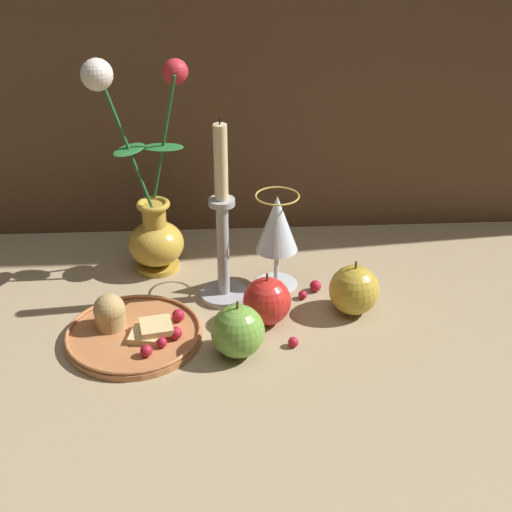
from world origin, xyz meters
name	(u,v)px	position (x,y,z in m)	size (l,w,h in m)	color
ground_plane	(200,319)	(0.00, 0.00, 0.00)	(2.40, 2.40, 0.00)	#9E8966
vase	(151,213)	(-0.08, 0.17, 0.11)	(0.16, 0.10, 0.38)	gold
plate_with_pastries	(131,330)	(-0.10, -0.05, 0.01)	(0.21, 0.21, 0.07)	#B77042
wine_glass	(277,227)	(0.13, 0.10, 0.11)	(0.07, 0.07, 0.17)	silver
candlestick	(223,237)	(0.04, 0.06, 0.11)	(0.08, 0.08, 0.31)	#A3A3A8
apple_beside_vase	(267,301)	(0.11, -0.01, 0.04)	(0.08, 0.08, 0.09)	red
apple_near_glass	(354,290)	(0.25, 0.01, 0.04)	(0.08, 0.08, 0.09)	#B2932D
apple_at_table_edge	(238,331)	(0.06, -0.09, 0.04)	(0.08, 0.08, 0.09)	#669938
berry_near_plate	(293,342)	(0.14, -0.08, 0.01)	(0.02, 0.02, 0.02)	#AD192D
berry_front_center	(315,286)	(0.20, 0.07, 0.01)	(0.02, 0.02, 0.02)	#AD192D
berry_by_glass_stem	(303,295)	(0.17, 0.05, 0.01)	(0.01, 0.01, 0.01)	#AD192D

